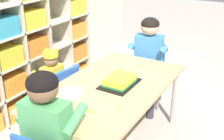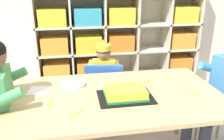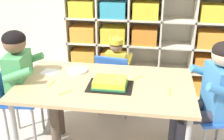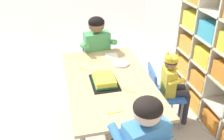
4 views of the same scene
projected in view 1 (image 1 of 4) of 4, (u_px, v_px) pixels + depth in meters
storage_cubby_shelf at (28, 45)px, 3.10m from camera, size 1.83×0.31×1.51m
activity_table at (111, 91)px, 2.42m from camera, size 1.43×0.82×0.63m
classroom_chair_blue at (59, 93)px, 2.75m from camera, size 0.40×0.40×0.68m
child_with_crown at (50, 78)px, 2.77m from camera, size 0.32×0.32×0.85m
adult_helper_seated at (53, 125)px, 1.86m from camera, size 0.45×0.43×1.04m
classroom_chair_guest_side at (149, 68)px, 3.28m from camera, size 0.42×0.43×0.68m
guest_at_table_side at (148, 55)px, 3.10m from camera, size 0.47×0.45×1.02m
birthday_cake_on_tray at (120, 81)px, 2.41m from camera, size 0.36×0.25×0.10m
paper_plate_stack at (71, 92)px, 2.26m from camera, size 0.18×0.18×0.02m
paper_napkin_square at (56, 109)px, 2.06m from camera, size 0.16×0.16×0.00m
fork_at_table_front_edge at (89, 111)px, 2.03m from camera, size 0.03×0.12×0.00m
fork_near_cake_tray at (112, 71)px, 2.67m from camera, size 0.10×0.12×0.00m
fork_scattered_mid_table at (117, 106)px, 2.09m from camera, size 0.09×0.10×0.00m
fork_by_napkin at (144, 66)px, 2.78m from camera, size 0.02×0.14×0.00m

